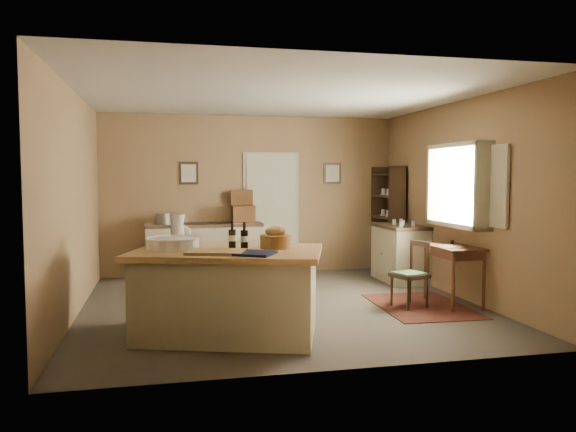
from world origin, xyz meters
name	(u,v)px	position (x,y,z in m)	size (l,w,h in m)	color
ground	(281,305)	(0.00, 0.00, 0.00)	(5.00, 5.00, 0.00)	#4A4239
wall_back	(251,195)	(0.00, 2.50, 1.35)	(5.00, 0.10, 2.70)	brown
wall_front	(341,214)	(0.00, -2.50, 1.35)	(5.00, 0.10, 2.70)	brown
wall_left	(74,203)	(-2.50, 0.00, 1.35)	(0.10, 5.00, 2.70)	brown
wall_right	(458,199)	(2.50, 0.00, 1.35)	(0.10, 5.00, 2.70)	brown
ceiling	(281,95)	(0.00, 0.00, 2.70)	(5.00, 5.00, 0.00)	silver
door	(271,212)	(0.35, 2.47, 1.05)	(0.97, 0.06, 2.11)	beige
framed_prints	(263,173)	(0.20, 2.48, 1.72)	(2.82, 0.02, 0.38)	black
window	(461,185)	(2.42, -0.20, 1.55)	(0.25, 1.99, 1.12)	#BCB397
work_island	(227,290)	(-0.83, -1.23, 0.48)	(2.21, 1.78, 1.20)	#BCB397
sideboard	(205,249)	(-0.82, 2.20, 0.48)	(1.89, 0.54, 1.18)	#BCB397
rug	(421,306)	(1.75, -0.45, 0.00)	(1.10, 1.60, 0.01)	#411B11
writing_desk	(454,254)	(2.20, -0.45, 0.66)	(0.50, 0.82, 0.82)	#3D1E11
desk_chair	(409,275)	(1.58, -0.47, 0.41)	(0.38, 0.38, 0.82)	black
right_cabinet	(400,252)	(2.20, 1.24, 0.46)	(0.60, 1.08, 0.99)	#BCB397
shelving_unit	(390,220)	(2.35, 2.00, 0.92)	(0.31, 0.83, 1.83)	black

